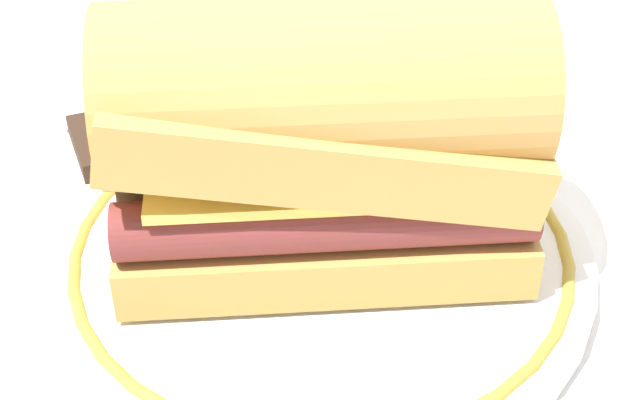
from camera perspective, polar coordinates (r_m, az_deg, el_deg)
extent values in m
plane|color=silver|center=(0.49, 0.08, -3.83)|extent=(1.50, 1.50, 0.00)
cylinder|color=white|center=(0.48, 0.00, -3.68)|extent=(0.27, 0.27, 0.01)
torus|color=#B29333|center=(0.48, 0.00, -3.14)|extent=(0.25, 0.25, 0.01)
cube|color=#C09347|center=(0.46, 0.00, -1.65)|extent=(0.19, 0.10, 0.03)
cylinder|color=maroon|center=(0.43, 0.29, -1.30)|extent=(0.19, 0.03, 0.03)
cylinder|color=brown|center=(0.45, 0.00, 0.92)|extent=(0.19, 0.03, 0.03)
cylinder|color=brown|center=(0.47, -0.26, 2.94)|extent=(0.19, 0.03, 0.03)
cube|color=#EFC64C|center=(0.44, 0.00, 2.55)|extent=(0.16, 0.09, 0.01)
cube|color=tan|center=(0.43, 0.00, 4.46)|extent=(0.19, 0.10, 0.06)
cylinder|color=tan|center=(0.42, 0.00, 6.16)|extent=(0.19, 0.08, 0.08)
cube|color=silver|center=(0.63, -14.43, 6.12)|extent=(0.04, 0.08, 0.01)
cube|color=black|center=(0.57, -13.33, 3.07)|extent=(0.03, 0.06, 0.01)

